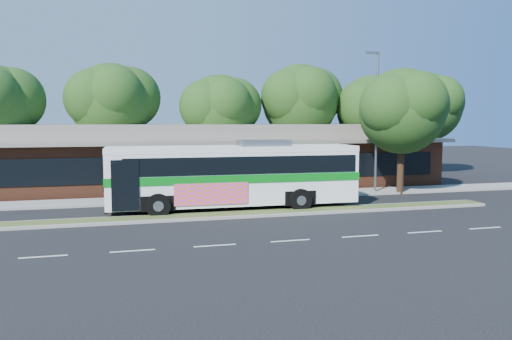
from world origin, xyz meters
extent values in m
plane|color=black|center=(0.00, 0.00, 0.00)|extent=(120.00, 120.00, 0.00)
cube|color=#3A4B20|center=(0.00, 0.60, 0.07)|extent=(26.00, 1.10, 0.15)
cube|color=gray|center=(0.00, 6.40, 0.06)|extent=(44.00, 2.60, 0.12)
cube|color=brown|center=(0.00, 13.00, 1.60)|extent=(32.00, 10.00, 3.20)
cube|color=gray|center=(0.00, 13.00, 3.32)|extent=(33.20, 11.20, 0.24)
cube|color=gray|center=(0.00, 13.00, 3.95)|extent=(30.00, 8.00, 1.00)
cube|color=black|center=(0.00, 7.97, 1.70)|extent=(30.00, 0.06, 1.60)
cylinder|color=slate|center=(9.60, 6.00, 4.50)|extent=(0.16, 0.16, 9.00)
cube|color=slate|center=(9.20, 6.00, 9.00)|extent=(0.90, 0.18, 0.14)
sphere|color=#173E14|center=(-13.70, 15.43, 6.19)|extent=(4.52, 4.52, 4.52)
cylinder|color=black|center=(-7.00, 16.00, 2.10)|extent=(0.44, 0.44, 4.20)
sphere|color=#173E14|center=(-7.00, 16.00, 6.00)|extent=(6.00, 6.00, 6.00)
sphere|color=#173E14|center=(-5.65, 16.45, 6.48)|extent=(4.68, 4.68, 4.68)
cylinder|color=black|center=(1.00, 15.00, 1.89)|extent=(0.44, 0.44, 3.78)
sphere|color=#173E14|center=(1.00, 15.00, 5.46)|extent=(5.60, 5.60, 5.60)
sphere|color=#173E14|center=(2.26, 15.42, 5.91)|extent=(4.37, 4.37, 4.37)
cylinder|color=black|center=(8.00, 16.00, 2.21)|extent=(0.44, 0.44, 4.41)
sphere|color=#173E14|center=(8.00, 16.00, 6.27)|extent=(6.20, 6.20, 6.20)
sphere|color=#173E14|center=(9.39, 16.46, 6.77)|extent=(4.84, 4.84, 4.84)
cylinder|color=black|center=(14.00, 15.00, 1.93)|extent=(0.44, 0.44, 3.86)
sphere|color=#173E14|center=(14.00, 15.00, 5.60)|extent=(5.80, 5.80, 5.80)
sphere|color=#173E14|center=(15.30, 15.43, 6.07)|extent=(4.52, 4.52, 4.52)
cylinder|color=black|center=(20.00, 16.00, 2.06)|extent=(0.44, 0.44, 4.12)
sphere|color=#173E14|center=(20.00, 16.00, 5.92)|extent=(6.00, 6.00, 6.00)
sphere|color=#173E14|center=(21.35, 16.45, 6.40)|extent=(4.68, 4.68, 4.68)
cube|color=white|center=(-0.63, 2.40, 1.86)|extent=(13.04, 3.00, 2.99)
cube|color=black|center=(-0.31, 2.39, 2.46)|extent=(12.01, 3.04, 0.90)
cube|color=white|center=(-0.63, 2.40, 3.23)|extent=(13.07, 3.03, 0.28)
cube|color=#057915|center=(-0.63, 2.40, 1.77)|extent=(13.11, 3.07, 0.41)
cube|color=black|center=(-7.15, 2.52, 2.22)|extent=(0.11, 2.43, 1.85)
cube|color=black|center=(5.88, 2.28, 2.57)|extent=(0.11, 2.27, 1.20)
cube|color=#DD41C5|center=(-2.07, 1.01, 1.09)|extent=(3.68, 0.12, 1.08)
cube|color=slate|center=(0.99, 2.37, 3.51)|extent=(2.63, 1.78, 0.32)
cylinder|color=black|center=(-4.66, 1.12, 0.60)|extent=(1.20, 0.41, 1.19)
cylinder|color=black|center=(-4.61, 3.83, 0.60)|extent=(1.20, 0.41, 1.19)
cylinder|color=black|center=(2.59, 0.98, 0.60)|extent=(1.20, 0.41, 1.19)
cylinder|color=black|center=(2.64, 3.70, 0.60)|extent=(1.20, 0.41, 1.19)
cylinder|color=black|center=(11.00, 5.30, 1.84)|extent=(0.44, 0.44, 3.67)
sphere|color=#173E14|center=(11.00, 5.30, 5.31)|extent=(5.45, 5.45, 5.45)
sphere|color=#173E14|center=(12.23, 5.71, 5.74)|extent=(4.25, 4.25, 4.25)
camera|label=1|loc=(-6.25, -23.15, 4.64)|focal=35.00mm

